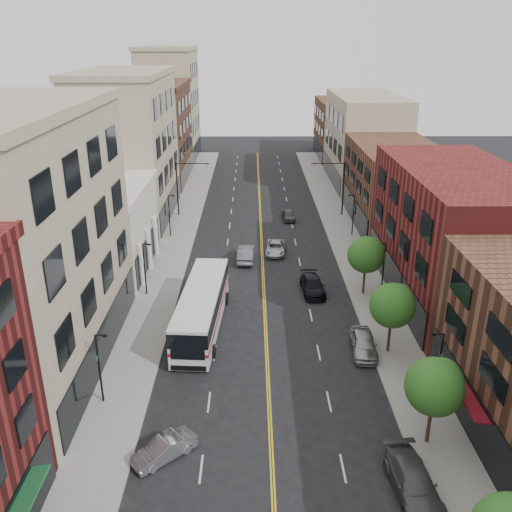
{
  "coord_description": "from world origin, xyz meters",
  "views": [
    {
      "loc": [
        -1.07,
        -21.66,
        22.63
      ],
      "look_at": [
        -0.77,
        21.45,
        5.0
      ],
      "focal_mm": 38.0,
      "sensor_mm": 36.0,
      "label": 1
    }
  ],
  "objects_px": {
    "car_angle_b": "(164,449)",
    "car_parked_mid": "(413,482)",
    "car_parked_far": "(364,344)",
    "car_lane_behind": "(246,254)",
    "car_lane_a": "(313,286)",
    "city_bus": "(202,306)",
    "car_lane_b": "(276,248)",
    "car_lane_c": "(288,215)"
  },
  "relations": [
    {
      "from": "car_angle_b",
      "to": "car_parked_mid",
      "type": "relative_size",
      "value": 0.74
    },
    {
      "from": "car_parked_far",
      "to": "car_lane_behind",
      "type": "xyz_separation_m",
      "value": [
        -9.2,
        18.4,
        0.02
      ]
    },
    {
      "from": "car_angle_b",
      "to": "car_lane_behind",
      "type": "height_order",
      "value": "car_lane_behind"
    },
    {
      "from": "car_parked_far",
      "to": "car_lane_a",
      "type": "xyz_separation_m",
      "value": [
        -2.81,
        10.54,
        -0.07
      ]
    },
    {
      "from": "city_bus",
      "to": "car_lane_behind",
      "type": "bearing_deg",
      "value": 80.3
    },
    {
      "from": "car_angle_b",
      "to": "car_lane_a",
      "type": "height_order",
      "value": "car_lane_a"
    },
    {
      "from": "car_angle_b",
      "to": "car_parked_far",
      "type": "height_order",
      "value": "car_parked_far"
    },
    {
      "from": "city_bus",
      "to": "car_angle_b",
      "type": "bearing_deg",
      "value": -89.81
    },
    {
      "from": "car_parked_far",
      "to": "car_lane_b",
      "type": "bearing_deg",
      "value": 109.37
    },
    {
      "from": "car_lane_b",
      "to": "car_parked_mid",
      "type": "bearing_deg",
      "value": -75.28
    },
    {
      "from": "city_bus",
      "to": "car_lane_behind",
      "type": "height_order",
      "value": "city_bus"
    },
    {
      "from": "car_angle_b",
      "to": "car_lane_c",
      "type": "height_order",
      "value": "car_lane_c"
    },
    {
      "from": "car_lane_c",
      "to": "car_lane_a",
      "type": "bearing_deg",
      "value": -92.37
    },
    {
      "from": "car_lane_b",
      "to": "car_lane_a",
      "type": "bearing_deg",
      "value": -67.79
    },
    {
      "from": "car_parked_mid",
      "to": "car_lane_c",
      "type": "xyz_separation_m",
      "value": [
        -3.72,
        46.08,
        -0.11
      ]
    },
    {
      "from": "car_angle_b",
      "to": "car_lane_behind",
      "type": "distance_m",
      "value": 29.79
    },
    {
      "from": "car_angle_b",
      "to": "car_lane_c",
      "type": "relative_size",
      "value": 1.02
    },
    {
      "from": "car_angle_b",
      "to": "car_lane_c",
      "type": "distance_m",
      "value": 44.45
    },
    {
      "from": "car_lane_b",
      "to": "car_parked_far",
      "type": "bearing_deg",
      "value": -68.98
    },
    {
      "from": "car_parked_mid",
      "to": "car_lane_b",
      "type": "height_order",
      "value": "car_parked_mid"
    },
    {
      "from": "car_parked_mid",
      "to": "car_lane_b",
      "type": "xyz_separation_m",
      "value": [
        -5.9,
        34.3,
        -0.11
      ]
    },
    {
      "from": "city_bus",
      "to": "car_parked_far",
      "type": "bearing_deg",
      "value": -13.55
    },
    {
      "from": "car_angle_b",
      "to": "car_parked_far",
      "type": "relative_size",
      "value": 0.84
    },
    {
      "from": "city_bus",
      "to": "car_lane_a",
      "type": "relative_size",
      "value": 2.8
    },
    {
      "from": "car_lane_b",
      "to": "car_lane_c",
      "type": "xyz_separation_m",
      "value": [
        2.18,
        11.78,
        -0.0
      ]
    },
    {
      "from": "car_lane_b",
      "to": "car_lane_c",
      "type": "distance_m",
      "value": 11.98
    },
    {
      "from": "city_bus",
      "to": "car_lane_behind",
      "type": "distance_m",
      "value": 14.93
    },
    {
      "from": "car_lane_a",
      "to": "car_angle_b",
      "type": "bearing_deg",
      "value": -120.5
    },
    {
      "from": "city_bus",
      "to": "car_parked_far",
      "type": "xyz_separation_m",
      "value": [
        12.65,
        -3.93,
        -1.23
      ]
    },
    {
      "from": "city_bus",
      "to": "car_angle_b",
      "type": "relative_size",
      "value": 3.53
    },
    {
      "from": "car_parked_far",
      "to": "car_lane_behind",
      "type": "height_order",
      "value": "car_lane_behind"
    },
    {
      "from": "car_lane_behind",
      "to": "car_lane_a",
      "type": "relative_size",
      "value": 1.0
    },
    {
      "from": "car_lane_behind",
      "to": "car_lane_c",
      "type": "xyz_separation_m",
      "value": [
        5.48,
        13.88,
        -0.16
      ]
    },
    {
      "from": "city_bus",
      "to": "car_lane_a",
      "type": "distance_m",
      "value": 11.93
    },
    {
      "from": "car_parked_mid",
      "to": "car_lane_behind",
      "type": "bearing_deg",
      "value": 101.22
    },
    {
      "from": "city_bus",
      "to": "car_lane_c",
      "type": "bearing_deg",
      "value": 76.24
    },
    {
      "from": "car_angle_b",
      "to": "car_lane_b",
      "type": "bearing_deg",
      "value": 125.3
    },
    {
      "from": "city_bus",
      "to": "car_parked_mid",
      "type": "xyz_separation_m",
      "value": [
        12.65,
        -17.73,
        -1.26
      ]
    },
    {
      "from": "car_angle_b",
      "to": "car_parked_far",
      "type": "xyz_separation_m",
      "value": [
        13.58,
        11.06,
        0.15
      ]
    },
    {
      "from": "car_lane_a",
      "to": "car_lane_b",
      "type": "relative_size",
      "value": 1.05
    },
    {
      "from": "car_angle_b",
      "to": "car_lane_behind",
      "type": "relative_size",
      "value": 0.79
    },
    {
      "from": "city_bus",
      "to": "car_lane_b",
      "type": "bearing_deg",
      "value": 71.54
    }
  ]
}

